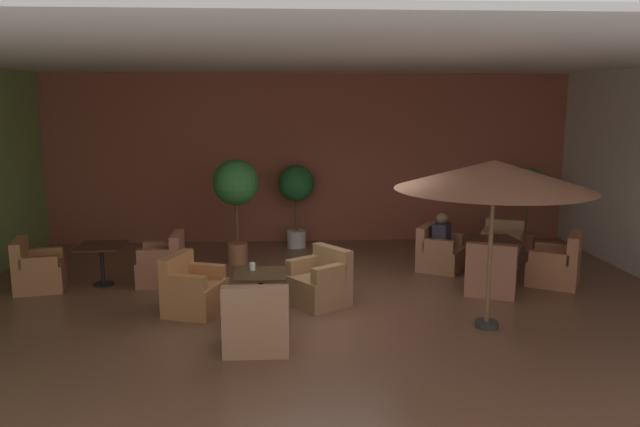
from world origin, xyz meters
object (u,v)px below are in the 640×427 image
Objects in this scene: potted_tree_mid_left at (296,190)px; armchair_mid_center_south at (557,266)px; armchair_front_right_east at (163,265)px; armchair_mid_center_west at (502,247)px; cafe_table_front_left at (261,282)px; armchair_front_left_north at (257,324)px; armchair_mid_center_east at (491,274)px; armchair_front_right_north at (38,271)px; armchair_mid_center_north at (439,253)px; patron_blue_shirt at (442,233)px; potted_tree_left_corner at (236,188)px; armchair_front_left_south at (193,291)px; iced_drink_cup at (252,266)px; cafe_table_mid_center at (495,249)px; patio_umbrella_tall_red at (494,175)px; armchair_front_left_east at (320,283)px; cafe_table_front_right at (102,253)px; potted_tree_mid_right at (528,192)px.

armchair_mid_center_south is at bearing -34.23° from potted_tree_mid_left.
armchair_front_right_east reaches higher than armchair_mid_center_west.
cafe_table_front_left is 2.56m from armchair_front_right_east.
armchair_front_left_north is 0.88× the size of armchair_mid_center_east.
armchair_front_right_north reaches higher than armchair_mid_center_north.
potted_tree_mid_left is (4.30, 2.76, 0.91)m from armchair_front_right_north.
armchair_mid_center_west is 1.41m from patron_blue_shirt.
potted_tree_left_corner reaches higher than armchair_mid_center_north.
armchair_mid_center_south reaches higher than armchair_front_left_south.
armchair_front_left_south reaches higher than iced_drink_cup.
potted_tree_mid_left is (0.58, 4.39, 0.68)m from cafe_table_front_left.
armchair_front_left_north reaches higher than cafe_table_mid_center.
patio_umbrella_tall_red reaches higher than cafe_table_mid_center.
armchair_front_right_east is at bearing -173.03° from armchair_mid_center_north.
armchair_front_left_east is 2.81m from armchair_mid_center_east.
armchair_mid_center_east is (0.49, -1.46, 0.02)m from armchair_mid_center_north.
cafe_table_mid_center is 1.03m from armchair_mid_center_east.
potted_tree_left_corner is (1.16, 1.26, 1.12)m from armchair_front_right_east.
armchair_mid_center_west is at bearing 67.45° from patio_umbrella_tall_red.
armchair_front_left_south is at bearing 168.75° from patio_umbrella_tall_red.
cafe_table_mid_center is 4.28m from potted_tree_mid_left.
cafe_table_front_right is 0.88× the size of armchair_front_right_east.
potted_tree_mid_left is (0.60, 5.47, 0.90)m from armchair_front_left_north.
armchair_front_right_north is 0.90× the size of armchair_mid_center_west.
potted_tree_mid_left is at bearing 47.40° from armchair_front_right_east.
potted_tree_mid_left is (-3.90, 1.52, 0.91)m from armchair_mid_center_west.
armchair_front_right_east is 7.39m from potted_tree_mid_right.
iced_drink_cup is (0.89, -0.20, 0.41)m from armchair_front_left_south.
patron_blue_shirt is at bearing 149.60° from armchair_mid_center_south.
armchair_front_left_south is 4.55m from patio_umbrella_tall_red.
patron_blue_shirt is at bearing 6.69° from armchair_front_right_east.
armchair_mid_center_south reaches higher than armchair_mid_center_west.
armchair_front_right_east is at bearing 1.83° from cafe_table_front_right.
armchair_mid_center_east is 1.34m from armchair_mid_center_south.
armchair_mid_center_north is 0.39m from patron_blue_shirt.
armchair_front_left_north is 1.36× the size of patron_blue_shirt.
potted_tree_left_corner reaches higher than cafe_table_front_right.
armchair_mid_center_north is 3.95m from potted_tree_left_corner.
patron_blue_shirt is at bearing 5.87° from cafe_table_front_right.
armchair_front_left_east is at bearing 62.69° from armchair_front_left_north.
armchair_front_left_north is 7.35m from potted_tree_mid_right.
patio_umbrella_tall_red is (3.10, -0.47, 1.55)m from cafe_table_front_left.
armchair_mid_center_east is (3.66, 2.10, -0.00)m from armchair_front_left_north.
potted_tree_mid_right is (2.23, 4.37, -0.87)m from patio_umbrella_tall_red.
armchair_front_right_east is 1.19× the size of cafe_table_mid_center.
armchair_front_left_east is 0.41× the size of patio_umbrella_tall_red.
armchair_front_right_north reaches higher than cafe_table_mid_center.
armchair_front_left_east reaches higher than cafe_table_mid_center.
cafe_table_front_left is at bearing -97.56° from potted_tree_mid_left.
potted_tree_mid_right is (1.30, 1.93, 0.72)m from cafe_table_mid_center.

